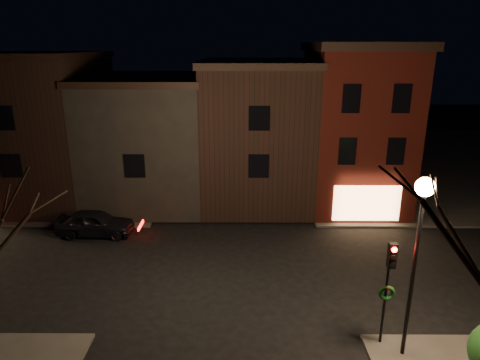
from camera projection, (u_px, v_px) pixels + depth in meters
ground at (231, 270)px, 20.85m from camera, size 120.00×120.00×0.00m
sidewalk_far_right at (451, 162)px, 39.78m from camera, size 30.00×30.00×0.12m
sidewalk_far_left at (23, 161)px, 39.99m from camera, size 30.00×30.00×0.12m
corner_building at (355, 125)px, 28.20m from camera, size 6.50×8.50×10.50m
row_building_a at (256, 131)px, 29.38m from camera, size 7.30×10.30×9.40m
row_building_b at (151, 138)px, 29.57m from camera, size 7.80×10.30×8.40m
row_building_c at (46, 127)px, 29.38m from camera, size 7.30×10.30×9.90m
street_lamp_near at (421, 220)px, 13.53m from camera, size 0.60×0.60×6.48m
traffic_signal at (389, 278)px, 14.72m from camera, size 0.58×0.38×4.05m
parked_car_a at (95, 223)px, 24.44m from camera, size 4.42×1.89×1.49m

